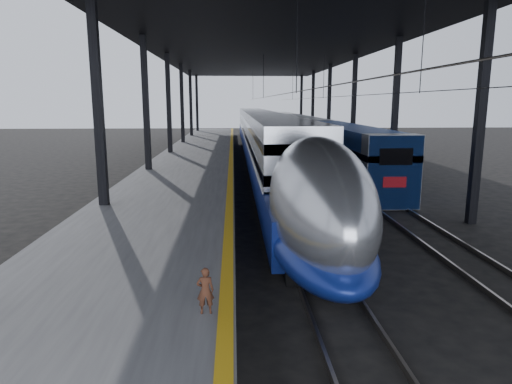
{
  "coord_description": "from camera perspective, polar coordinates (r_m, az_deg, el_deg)",
  "views": [
    {
      "loc": [
        -0.52,
        -13.43,
        5.07
      ],
      "look_at": [
        0.26,
        2.21,
        2.0
      ],
      "focal_mm": 32.0,
      "sensor_mm": 36.0,
      "label": 1
    }
  ],
  "objects": [
    {
      "name": "canopy",
      "position": [
        33.76,
        1.35,
        17.98
      ],
      "size": [
        18.0,
        75.0,
        9.47
      ],
      "color": "black",
      "rests_on": "ground"
    },
    {
      "name": "rails",
      "position": [
        34.17,
        5.64,
        2.65
      ],
      "size": [
        6.52,
        80.0,
        0.16
      ],
      "color": "slate",
      "rests_on": "ground"
    },
    {
      "name": "ground",
      "position": [
        14.36,
        -0.6,
        -9.58
      ],
      "size": [
        160.0,
        160.0,
        0.0
      ],
      "primitive_type": "plane",
      "color": "black",
      "rests_on": "ground"
    },
    {
      "name": "platform",
      "position": [
        33.87,
        -7.88,
        3.24
      ],
      "size": [
        6.0,
        80.0,
        1.0
      ],
      "primitive_type": "cube",
      "color": "#4C4C4F",
      "rests_on": "ground"
    },
    {
      "name": "tgv_train",
      "position": [
        40.92,
        0.7,
        6.78
      ],
      "size": [
        2.96,
        65.2,
        4.24
      ],
      "color": "#ACAEB3",
      "rests_on": "ground"
    },
    {
      "name": "yellow_strip",
      "position": [
        33.67,
        -3.14,
        4.15
      ],
      "size": [
        0.3,
        80.0,
        0.01
      ],
      "primitive_type": "cube",
      "color": "gold",
      "rests_on": "platform"
    },
    {
      "name": "second_train",
      "position": [
        48.64,
        6.1,
        7.22
      ],
      "size": [
        2.62,
        56.05,
        3.61
      ],
      "color": "navy",
      "rests_on": "ground"
    },
    {
      "name": "child",
      "position": [
        9.15,
        -6.36,
        -12.15
      ],
      "size": [
        0.37,
        0.26,
        0.94
      ],
      "primitive_type": "imported",
      "rotation": [
        0.0,
        0.0,
        3.25
      ],
      "color": "#492618",
      "rests_on": "platform"
    }
  ]
}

